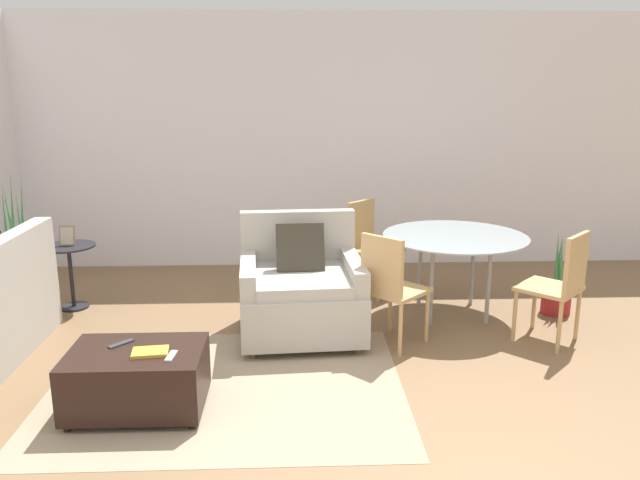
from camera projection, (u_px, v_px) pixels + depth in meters
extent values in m
plane|color=brown|center=(340.00, 448.00, 3.51)|extent=(20.00, 20.00, 0.00)
cube|color=white|center=(316.00, 143.00, 6.83)|extent=(12.00, 0.06, 2.75)
cube|color=gray|center=(227.00, 387.00, 4.22)|extent=(2.38, 1.85, 0.00)
cube|color=brown|center=(215.00, 441.00, 3.57)|extent=(2.33, 0.06, 0.00)
cube|color=brown|center=(220.00, 417.00, 3.83)|extent=(2.33, 0.06, 0.00)
cube|color=brown|center=(225.00, 396.00, 4.09)|extent=(2.33, 0.06, 0.00)
cube|color=brown|center=(229.00, 378.00, 4.34)|extent=(2.33, 0.06, 0.00)
cube|color=brown|center=(232.00, 362.00, 4.60)|extent=(2.33, 0.06, 0.00)
cube|color=brown|center=(236.00, 347.00, 4.86)|extent=(2.33, 0.06, 0.00)
cube|color=#B2ADA3|center=(302.00, 307.00, 5.02)|extent=(1.02, 0.98, 0.38)
cube|color=#B2ADA3|center=(302.00, 280.00, 4.93)|extent=(0.77, 0.84, 0.10)
cube|color=#B2ADA3|center=(298.00, 241.00, 5.29)|extent=(0.97, 0.18, 0.52)
cube|color=#B2ADA3|center=(248.00, 274.00, 4.91)|extent=(0.17, 0.85, 0.20)
cube|color=#B2ADA3|center=(354.00, 271.00, 4.99)|extent=(0.17, 0.85, 0.20)
cylinder|color=brown|center=(253.00, 354.00, 4.67)|extent=(0.05, 0.05, 0.06)
cylinder|color=brown|center=(358.00, 350.00, 4.75)|extent=(0.05, 0.05, 0.06)
cylinder|color=brown|center=(253.00, 318.00, 5.40)|extent=(0.05, 0.05, 0.06)
cylinder|color=brown|center=(344.00, 314.00, 5.48)|extent=(0.05, 0.05, 0.06)
cube|color=#383328|center=(300.00, 248.00, 5.02)|extent=(0.40, 0.24, 0.40)
cube|color=black|center=(137.00, 377.00, 3.88)|extent=(0.83, 0.58, 0.36)
cylinder|color=black|center=(67.00, 428.00, 3.68)|extent=(0.04, 0.04, 0.04)
cylinder|color=black|center=(192.00, 425.00, 3.71)|extent=(0.04, 0.04, 0.04)
cylinder|color=black|center=(93.00, 389.00, 4.15)|extent=(0.04, 0.04, 0.04)
cylinder|color=black|center=(203.00, 387.00, 4.18)|extent=(0.04, 0.04, 0.04)
cube|color=gold|center=(150.00, 352.00, 3.79)|extent=(0.23, 0.17, 0.02)
cube|color=#B7B7BC|center=(171.00, 356.00, 3.75)|extent=(0.06, 0.15, 0.01)
cube|color=#333338|center=(121.00, 344.00, 3.93)|extent=(0.15, 0.15, 0.01)
cylinder|color=brown|center=(22.00, 291.00, 5.72)|extent=(0.36, 0.36, 0.29)
cylinder|color=black|center=(20.00, 277.00, 5.69)|extent=(0.33, 0.33, 0.02)
cone|color=#387A42|center=(21.00, 235.00, 5.60)|extent=(0.05, 0.07, 0.76)
cone|color=#387A42|center=(23.00, 227.00, 5.65)|extent=(0.14, 0.11, 0.88)
cone|color=#387A42|center=(13.00, 224.00, 5.61)|extent=(0.09, 0.07, 0.96)
cone|color=#387A42|center=(6.00, 232.00, 5.58)|extent=(0.05, 0.07, 0.84)
cone|color=#387A42|center=(11.00, 230.00, 5.55)|extent=(0.12, 0.07, 0.87)
cone|color=#387A42|center=(17.00, 238.00, 5.52)|extent=(0.15, 0.11, 0.76)
cylinder|color=black|center=(68.00, 246.00, 5.58)|extent=(0.47, 0.47, 0.02)
cylinder|color=black|center=(71.00, 277.00, 5.65)|extent=(0.04, 0.04, 0.56)
cylinder|color=black|center=(74.00, 307.00, 5.72)|extent=(0.26, 0.26, 0.02)
cube|color=#8C6647|center=(67.00, 236.00, 5.56)|extent=(0.14, 0.05, 0.18)
cube|color=#B2A893|center=(67.00, 236.00, 5.55)|extent=(0.11, 0.03, 0.15)
cube|color=#8C6647|center=(69.00, 240.00, 5.60)|extent=(0.02, 0.04, 0.09)
cylinder|color=#99A8AD|center=(455.00, 236.00, 5.40)|extent=(1.25, 1.25, 0.01)
cylinder|color=#99999E|center=(431.00, 285.00, 5.24)|extent=(0.04, 0.04, 0.71)
cylinder|color=#99999E|center=(489.00, 284.00, 5.26)|extent=(0.04, 0.04, 0.71)
cylinder|color=#99999E|center=(420.00, 268.00, 5.71)|extent=(0.04, 0.04, 0.71)
cylinder|color=#99999E|center=(472.00, 268.00, 5.73)|extent=(0.04, 0.04, 0.71)
cube|color=tan|center=(396.00, 290.00, 4.85)|extent=(0.59, 0.59, 0.03)
cube|color=tan|center=(382.00, 266.00, 4.66)|extent=(0.29, 0.29, 0.45)
cylinder|color=tan|center=(427.00, 317.00, 4.92)|extent=(0.03, 0.03, 0.42)
cylinder|color=tan|center=(390.00, 306.00, 5.15)|extent=(0.03, 0.03, 0.42)
cylinder|color=tan|center=(400.00, 330.00, 4.66)|extent=(0.03, 0.03, 0.42)
cylinder|color=tan|center=(363.00, 318.00, 4.90)|extent=(0.03, 0.03, 0.42)
cube|color=tan|center=(549.00, 288.00, 4.90)|extent=(0.59, 0.59, 0.03)
cube|color=tan|center=(576.00, 263.00, 4.72)|extent=(0.29, 0.29, 0.45)
cylinder|color=tan|center=(534.00, 304.00, 5.20)|extent=(0.03, 0.03, 0.42)
cylinder|color=tan|center=(515.00, 316.00, 4.95)|extent=(0.03, 0.03, 0.42)
cylinder|color=tan|center=(578.00, 315.00, 4.97)|extent=(0.03, 0.03, 0.42)
cylinder|color=tan|center=(559.00, 327.00, 4.71)|extent=(0.03, 0.03, 0.42)
cube|color=tan|center=(376.00, 250.00, 6.03)|extent=(0.59, 0.59, 0.03)
cube|color=tan|center=(361.00, 223.00, 6.09)|extent=(0.29, 0.29, 0.45)
cylinder|color=tan|center=(379.00, 280.00, 5.84)|extent=(0.03, 0.03, 0.42)
cylinder|color=tan|center=(401.00, 272.00, 6.09)|extent=(0.03, 0.03, 0.42)
cylinder|color=tan|center=(349.00, 273.00, 6.07)|extent=(0.03, 0.03, 0.42)
cylinder|color=tan|center=(372.00, 265.00, 6.33)|extent=(0.03, 0.03, 0.42)
cylinder|color=maroon|center=(556.00, 301.00, 5.57)|extent=(0.25, 0.25, 0.23)
cylinder|color=black|center=(557.00, 289.00, 5.54)|extent=(0.23, 0.23, 0.02)
cone|color=#387A42|center=(567.00, 261.00, 5.48)|extent=(0.05, 0.12, 0.50)
cone|color=#387A42|center=(558.00, 263.00, 5.52)|extent=(0.06, 0.05, 0.44)
cone|color=#387A42|center=(557.00, 261.00, 5.48)|extent=(0.05, 0.10, 0.51)
cone|color=#387A42|center=(561.00, 263.00, 5.45)|extent=(0.07, 0.05, 0.49)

